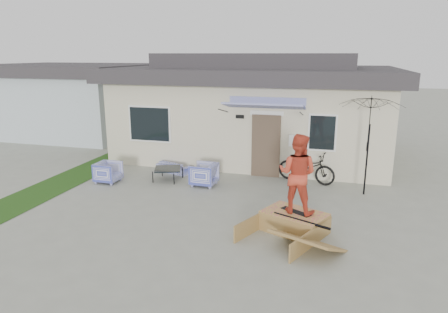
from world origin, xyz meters
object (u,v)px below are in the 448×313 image
(armchair_left, at_px, (108,171))
(coffee_table, at_px, (168,174))
(loveseat, at_px, (174,165))
(patio_umbrella, at_px, (369,136))
(skateboard, at_px, (296,211))
(skate_ramp, at_px, (294,222))
(bicycle, at_px, (306,164))
(skater, at_px, (297,172))
(armchair_right, at_px, (204,173))

(armchair_left, xyz_separation_m, coffee_table, (1.76, 0.71, -0.16))
(loveseat, height_order, patio_umbrella, patio_umbrella)
(loveseat, relative_size, skateboard, 1.67)
(armchair_left, xyz_separation_m, skate_ramp, (6.18, -2.14, -0.14))
(bicycle, bearing_deg, loveseat, 107.26)
(bicycle, height_order, patio_umbrella, patio_umbrella)
(loveseat, distance_m, skater, 6.03)
(armchair_right, relative_size, coffee_table, 0.95)
(coffee_table, relative_size, bicycle, 0.43)
(skate_ramp, bearing_deg, patio_umbrella, 85.19)
(skater, bearing_deg, skateboard, -0.00)
(coffee_table, bearing_deg, bicycle, 13.07)
(armchair_left, height_order, bicycle, bicycle)
(patio_umbrella, bearing_deg, coffee_table, -177.31)
(coffee_table, distance_m, patio_umbrella, 6.33)
(loveseat, bearing_deg, armchair_right, 161.67)
(skater, bearing_deg, loveseat, -27.50)
(skateboard, bearing_deg, skate_ramp, -81.42)
(coffee_table, height_order, skateboard, skateboard)
(armchair_right, relative_size, skater, 0.43)
(armchair_right, bearing_deg, skater, 52.14)
(bicycle, xyz_separation_m, patio_umbrella, (1.75, -0.73, 1.14))
(loveseat, xyz_separation_m, armchair_right, (1.46, -1.09, 0.14))
(patio_umbrella, relative_size, skater, 1.20)
(patio_umbrella, height_order, skate_ramp, patio_umbrella)
(coffee_table, xyz_separation_m, skater, (4.43, -2.81, 1.22))
(armchair_left, relative_size, skater, 0.40)
(armchair_right, distance_m, coffee_table, 1.33)
(armchair_left, distance_m, skater, 6.63)
(armchair_right, xyz_separation_m, patio_umbrella, (4.83, 0.46, 1.36))
(skate_ramp, bearing_deg, loveseat, 164.28)
(bicycle, bearing_deg, skate_ramp, -163.38)
(coffee_table, bearing_deg, skater, -32.38)
(armchair_left, bearing_deg, loveseat, -44.08)
(coffee_table, relative_size, skate_ramp, 0.44)
(loveseat, relative_size, coffee_table, 1.57)
(skate_ramp, relative_size, skater, 1.01)
(loveseat, distance_m, skate_ramp, 5.93)
(armchair_right, bearing_deg, coffee_table, -95.16)
(armchair_left, relative_size, coffee_table, 0.89)
(loveseat, xyz_separation_m, skate_ramp, (4.57, -3.77, -0.02))
(loveseat, height_order, armchair_left, armchair_left)
(armchair_left, xyz_separation_m, bicycle, (6.14, 1.73, 0.24))
(loveseat, distance_m, skateboard, 5.92)
(coffee_table, bearing_deg, patio_umbrella, 2.69)
(armchair_right, relative_size, bicycle, 0.41)
(skateboard, bearing_deg, armchair_left, -166.33)
(loveseat, bearing_deg, skater, 159.35)
(loveseat, relative_size, patio_umbrella, 0.59)
(patio_umbrella, bearing_deg, bicycle, 157.45)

